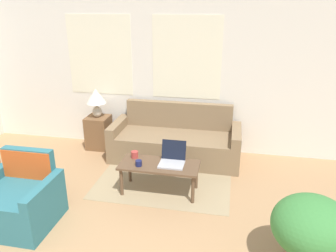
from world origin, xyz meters
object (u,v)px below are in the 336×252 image
object	(u,v)px
coffee_table	(159,167)
cup_yellow	(139,163)
armchair	(20,201)
laptop	(172,159)
table_lamp	(96,98)
potted_plant	(312,228)
cup_navy	(135,155)
couch	(176,142)

from	to	relation	value
coffee_table	cup_yellow	size ratio (longest dim) A/B	12.45
armchair	laptop	xyz separation A→B (m)	(1.57, 0.99, 0.21)
table_lamp	laptop	world-z (taller)	table_lamp
table_lamp	coffee_table	bearing A→B (deg)	-41.68
cup_yellow	potted_plant	distance (m)	2.12
armchair	cup_navy	xyz separation A→B (m)	(1.04, 1.04, 0.19)
table_lamp	cup_navy	world-z (taller)	table_lamp
couch	table_lamp	size ratio (longest dim) A/B	4.19
cup_navy	potted_plant	distance (m)	2.33
table_lamp	coffee_table	distance (m)	1.87
coffee_table	cup_yellow	xyz separation A→B (m)	(-0.25, -0.10, 0.09)
laptop	potted_plant	distance (m)	1.85
laptop	couch	bearing A→B (deg)	97.58
armchair	cup_navy	size ratio (longest dim) A/B	8.68
armchair	table_lamp	size ratio (longest dim) A/B	1.69
armchair	laptop	world-z (taller)	armchair
couch	coffee_table	world-z (taller)	couch
laptop	cup_navy	world-z (taller)	laptop
couch	laptop	distance (m)	1.04
coffee_table	armchair	bearing A→B (deg)	-146.70
coffee_table	potted_plant	size ratio (longest dim) A/B	1.38
armchair	cup_yellow	world-z (taller)	armchair
couch	laptop	size ratio (longest dim) A/B	6.14
potted_plant	armchair	bearing A→B (deg)	177.80
cup_yellow	coffee_table	bearing A→B (deg)	22.15
table_lamp	cup_navy	bearing A→B (deg)	-47.85
potted_plant	couch	bearing A→B (deg)	127.53
coffee_table	cup_navy	size ratio (longest dim) A/B	10.95
table_lamp	cup_navy	distance (m)	1.52
potted_plant	coffee_table	bearing A→B (deg)	147.68
coffee_table	table_lamp	bearing A→B (deg)	138.32
coffee_table	potted_plant	world-z (taller)	potted_plant
armchair	potted_plant	distance (m)	3.07
armchair	coffee_table	world-z (taller)	armchair
coffee_table	laptop	size ratio (longest dim) A/B	3.13
cup_navy	cup_yellow	size ratio (longest dim) A/B	1.14
laptop	armchair	bearing A→B (deg)	-147.83
armchair	potted_plant	world-z (taller)	armchair
table_lamp	laptop	distance (m)	1.93
coffee_table	laptop	bearing A→B (deg)	20.95
potted_plant	cup_navy	bearing A→B (deg)	150.07
couch	armchair	world-z (taller)	couch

